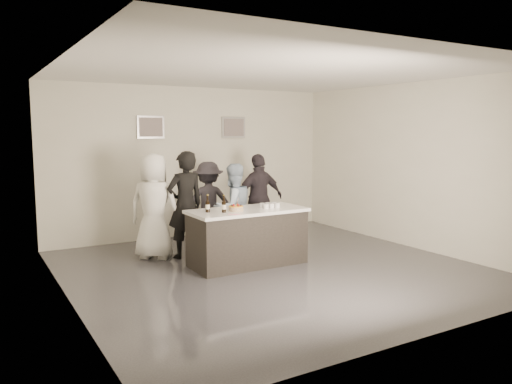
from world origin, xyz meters
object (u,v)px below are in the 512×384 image
bar_counter (247,237)px  person_guest_back (208,202)px  beer_bottle_b (224,204)px  person_guest_left (154,206)px  cake (236,208)px  person_main_black (185,205)px  person_main_blue (233,208)px  person_guest_right (259,198)px  beer_bottle_a (208,204)px

bar_counter → person_guest_back: 1.84m
beer_bottle_b → person_guest_left: size_ratio=0.15×
cake → person_guest_back: bearing=77.9°
person_main_black → person_guest_back: person_main_black is taller
beer_bottle_b → person_guest_left: person_guest_left is taller
cake → person_main_blue: 1.02m
person_guest_right → beer_bottle_a: bearing=38.1°
bar_counter → cake: (-0.24, -0.06, 0.49)m
cake → beer_bottle_a: beer_bottle_a is taller
beer_bottle_a → person_guest_back: 1.96m
bar_counter → person_guest_back: person_guest_back is taller
cake → person_guest_right: size_ratio=0.14×
cake → beer_bottle_a: size_ratio=0.89×
person_main_black → person_guest_right: (1.69, 0.41, -0.05)m
beer_bottle_b → person_guest_left: bearing=118.5°
cake → person_guest_right: (1.26, 1.40, -0.09)m
bar_counter → person_main_black: (-0.67, 0.93, 0.45)m
cake → beer_bottle_b: beer_bottle_b is taller
person_guest_left → person_guest_right: (2.16, 0.20, -0.04)m
beer_bottle_b → cake: bearing=9.9°
cake → person_guest_back: person_guest_back is taller
person_guest_back → person_guest_right: bearing=170.7°
person_main_blue → person_guest_back: (-0.03, 0.95, -0.01)m
beer_bottle_a → beer_bottle_b: (0.20, -0.14, 0.00)m
cake → person_main_black: bearing=113.5°
beer_bottle_a → person_main_black: person_main_black is taller
beer_bottle_b → person_main_black: person_main_black is taller
person_guest_left → person_guest_right: 2.17m
person_main_blue → person_guest_back: bearing=-95.8°
beer_bottle_a → person_main_blue: (0.86, 0.81, -0.25)m
cake → person_main_blue: size_ratio=0.15×
person_guest_left → bar_counter: bearing=176.0°
cake → person_guest_back: (0.40, 1.86, -0.16)m
person_main_black → person_guest_left: size_ratio=1.02×
beer_bottle_a → bar_counter: bearing=-3.8°
beer_bottle_a → person_guest_right: person_guest_right is taller
cake → beer_bottle_b: size_ratio=0.89×
beer_bottle_a → person_guest_left: 1.20m
cake → person_guest_left: (-0.90, 1.20, -0.05)m
person_guest_back → beer_bottle_a: bearing=83.5°
person_guest_back → cake: bearing=96.8°
beer_bottle_b → person_guest_back: size_ratio=0.17×
bar_counter → cake: 0.55m
beer_bottle_b → person_guest_right: (1.48, 1.44, -0.18)m
person_guest_right → beer_bottle_b: bearing=44.7°
person_main_blue → person_guest_left: size_ratio=0.89×
beer_bottle_a → person_main_blue: person_main_blue is taller
beer_bottle_b → person_guest_back: person_guest_back is taller
person_guest_left → beer_bottle_a: bearing=154.2°
beer_bottle_a → person_guest_back: size_ratio=0.17×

